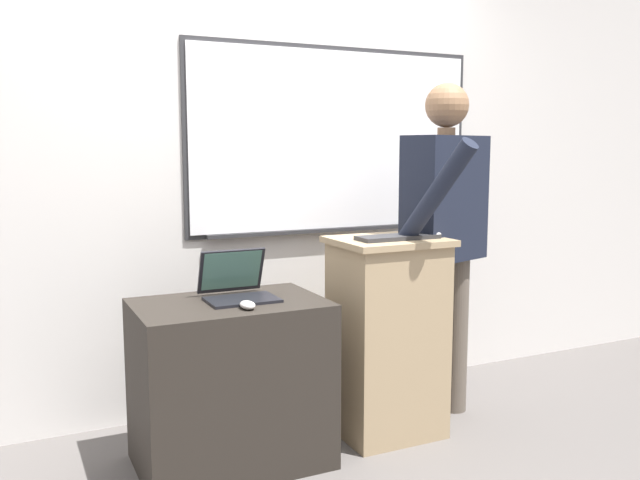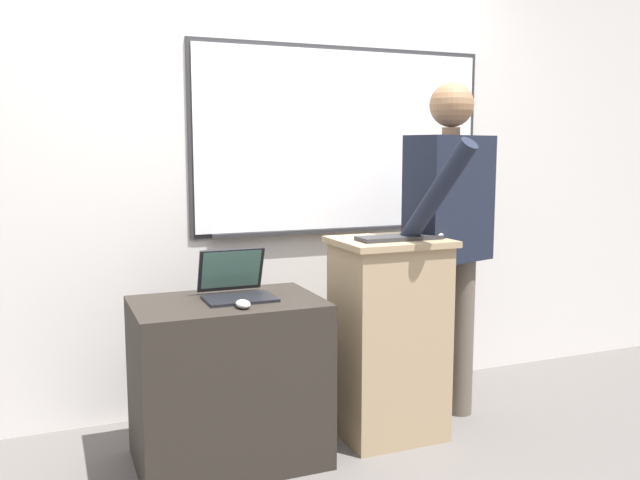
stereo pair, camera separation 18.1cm
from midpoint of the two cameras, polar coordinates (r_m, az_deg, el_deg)
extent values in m
cube|color=silver|center=(3.73, -3.54, 6.48)|extent=(6.40, 0.12, 2.67)
cube|color=#2D2D30|center=(3.83, 3.23, 8.37)|extent=(1.73, 0.02, 1.03)
cube|color=white|center=(3.83, 3.27, 8.37)|extent=(1.68, 0.02, 0.98)
cube|color=#2D2D30|center=(3.84, 3.31, 0.86)|extent=(1.52, 0.04, 0.02)
cube|color=tan|center=(3.38, 7.33, -8.43)|extent=(0.48, 0.41, 0.95)
cube|color=tan|center=(3.28, 7.48, -0.15)|extent=(0.53, 0.45, 0.03)
cube|color=#28231E|center=(3.12, -6.04, -11.78)|extent=(0.83, 0.55, 0.74)
cylinder|color=brown|center=(3.53, 10.67, -8.72)|extent=(0.13, 0.13, 0.84)
cylinder|color=brown|center=(3.72, 13.20, -7.92)|extent=(0.13, 0.13, 0.84)
cube|color=black|center=(3.50, 12.30, 3.41)|extent=(0.51, 0.35, 0.63)
cylinder|color=#8C6647|center=(3.49, 12.46, 8.92)|extent=(0.09, 0.09, 0.04)
sphere|color=#8C6647|center=(3.50, 12.53, 11.06)|extent=(0.22, 0.22, 0.22)
cylinder|color=black|center=(3.14, 11.35, 3.69)|extent=(0.21, 0.44, 0.53)
cylinder|color=black|center=(3.70, 14.74, 3.19)|extent=(0.08, 0.08, 0.60)
cube|color=black|center=(3.02, -5.05, -4.96)|extent=(0.31, 0.21, 0.01)
cube|color=black|center=(3.14, -5.87, -2.51)|extent=(0.30, 0.09, 0.21)
cube|color=#4C7A6B|center=(3.13, -5.83, -2.47)|extent=(0.27, 0.07, 0.18)
cube|color=#2D2D30|center=(3.23, 8.25, 0.18)|extent=(0.40, 0.14, 0.02)
ellipsoid|color=silver|center=(2.87, -4.70, -5.40)|extent=(0.06, 0.10, 0.03)
ellipsoid|color=silver|center=(3.33, 11.27, 0.44)|extent=(0.06, 0.10, 0.03)
camera|label=1|loc=(0.09, -88.36, 0.22)|focal=38.00mm
camera|label=2|loc=(0.09, 91.64, -0.22)|focal=38.00mm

